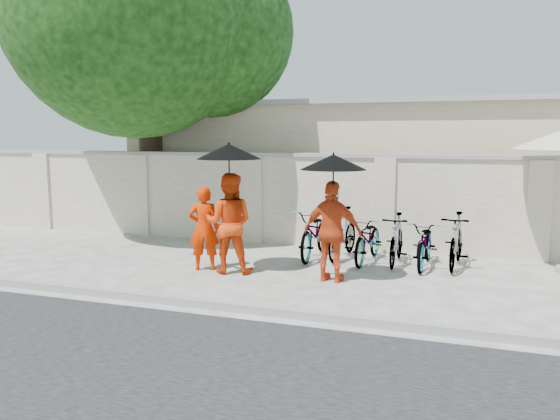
% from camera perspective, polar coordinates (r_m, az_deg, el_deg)
% --- Properties ---
extents(ground, '(80.00, 80.00, 0.00)m').
position_cam_1_polar(ground, '(9.61, -3.94, -7.12)').
color(ground, silver).
extents(kerb, '(40.00, 0.16, 0.12)m').
position_cam_1_polar(kerb, '(8.12, -8.65, -9.58)').
color(kerb, gray).
rests_on(kerb, ground).
extents(compound_wall, '(20.00, 0.30, 2.00)m').
position_cam_1_polar(compound_wall, '(12.13, 6.26, 0.79)').
color(compound_wall, silver).
rests_on(compound_wall, ground).
extents(building_behind, '(14.00, 6.00, 3.20)m').
position_cam_1_polar(building_behind, '(15.67, 12.93, 4.41)').
color(building_behind, beige).
rests_on(building_behind, ground).
extents(shade_tree, '(6.70, 6.20, 8.20)m').
position_cam_1_polar(shade_tree, '(13.88, -13.90, 18.49)').
color(shade_tree, brown).
rests_on(shade_tree, ground).
extents(monk_left, '(0.67, 0.56, 1.55)m').
position_cam_1_polar(monk_left, '(10.12, -7.96, -1.91)').
color(monk_left, red).
rests_on(monk_left, ground).
extents(monk_center, '(1.01, 0.86, 1.81)m').
position_cam_1_polar(monk_center, '(9.85, -5.34, -1.38)').
color(monk_center, red).
rests_on(monk_center, ground).
extents(parasol_center, '(1.16, 1.16, 1.30)m').
position_cam_1_polar(parasol_center, '(9.64, -5.36, 6.10)').
color(parasol_center, black).
rests_on(parasol_center, ground).
extents(monk_right, '(1.05, 0.53, 1.72)m').
position_cam_1_polar(monk_right, '(9.25, 5.50, -2.26)').
color(monk_right, '#CD4118').
rests_on(monk_right, ground).
extents(parasol_right, '(1.10, 1.10, 1.19)m').
position_cam_1_polar(parasol_right, '(9.03, 5.60, 5.01)').
color(parasol_right, black).
rests_on(parasol_right, ground).
extents(bike_0, '(0.69, 1.93, 1.01)m').
position_cam_1_polar(bike_0, '(11.11, 3.69, -2.42)').
color(bike_0, '#9F9F9F').
rests_on(bike_0, ground).
extents(bike_1, '(0.65, 1.75, 1.03)m').
position_cam_1_polar(bike_1, '(11.09, 6.57, -2.42)').
color(bike_1, '#9F9F9F').
rests_on(bike_1, ground).
extents(bike_2, '(0.75, 1.78, 0.91)m').
position_cam_1_polar(bike_2, '(10.85, 9.22, -3.01)').
color(bike_2, '#9F9F9F').
rests_on(bike_2, ground).
extents(bike_3, '(0.48, 1.63, 0.98)m').
position_cam_1_polar(bike_3, '(10.74, 12.07, -3.02)').
color(bike_3, '#9F9F9F').
rests_on(bike_3, ground).
extents(bike_4, '(0.68, 1.74, 0.90)m').
position_cam_1_polar(bike_4, '(10.67, 14.97, -3.39)').
color(bike_4, '#9F9F9F').
rests_on(bike_4, ground).
extents(bike_5, '(0.64, 1.75, 1.03)m').
position_cam_1_polar(bike_5, '(10.77, 17.93, -3.05)').
color(bike_5, '#9F9F9F').
rests_on(bike_5, ground).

